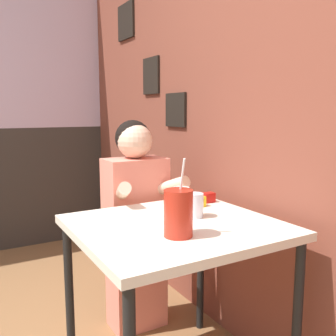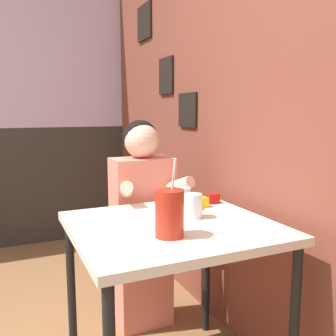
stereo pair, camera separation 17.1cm
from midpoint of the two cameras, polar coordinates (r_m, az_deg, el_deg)
The scene contains 8 objects.
brick_wall_right at distance 2.61m, azimuth -1.63°, elevation 10.91°, with size 0.08×4.63×2.70m.
main_table at distance 1.63m, azimuth -1.85°, elevation -11.26°, with size 0.83×0.77×0.78m.
person_seated at distance 2.16m, azimuth -7.22°, elevation -8.19°, with size 0.42×0.40×1.20m.
cocktail_pitcher at distance 1.41m, azimuth -1.91°, elevation -6.93°, with size 0.11×0.11×0.30m.
glass_near_pitcher at distance 1.68m, azimuth 1.12°, elevation -5.73°, with size 0.08×0.08×0.11m.
glass_center at distance 1.80m, azimuth -0.68°, elevation -4.70°, with size 0.08×0.08×0.11m.
condiment_ketchup at distance 1.95m, azimuth 3.71°, elevation -4.54°, with size 0.06×0.04×0.05m.
condiment_mustard at distance 1.87m, azimuth 2.10°, elevation -5.16°, with size 0.06×0.04×0.05m.
Camera 1 is at (0.20, -0.94, 1.25)m, focal length 40.00 mm.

